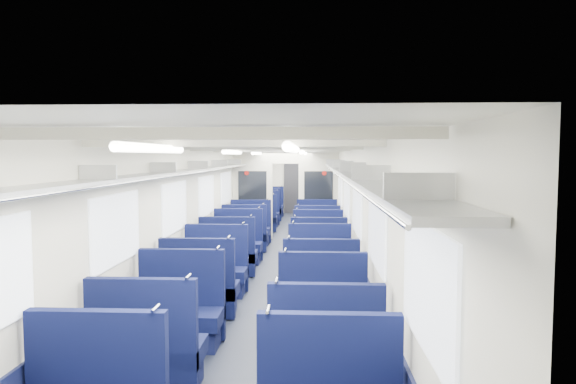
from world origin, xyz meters
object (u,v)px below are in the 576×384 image
Objects in this scene: seat_21 at (316,220)px; seat_6 at (179,316)px; seat_14 at (238,246)px; seat_24 at (267,211)px; seat_7 at (323,321)px; seat_8 at (200,291)px; seat_11 at (320,271)px; seat_20 at (259,220)px; seat_10 at (215,273)px; seat_13 at (319,257)px; seat_25 at (316,211)px; seat_12 at (228,257)px; seat_26 at (269,208)px; bulkhead at (285,192)px; seat_15 at (318,247)px; end_door at (294,187)px; seat_23 at (316,216)px; seat_17 at (317,238)px; seat_4 at (147,354)px; seat_18 at (250,230)px; seat_27 at (315,208)px; seat_5 at (325,362)px; seat_19 at (317,230)px; seat_9 at (321,292)px; seat_16 at (245,237)px; seat_22 at (263,215)px.

seat_6 is at bearing -100.52° from seat_21.
seat_14 is 6.70m from seat_24.
seat_6 is 9.09m from seat_21.
seat_8 is at bearing 144.79° from seat_7.
seat_20 is (-1.66, 6.53, 0.00)m from seat_11.
seat_10 is 2.10m from seat_13.
seat_6 is at bearing -98.45° from seat_25.
seat_14 is (0.00, 1.14, 0.00)m from seat_12.
bulkhead is at bearing -79.84° from seat_26.
seat_25 is at bearing 90.00° from seat_15.
seat_6 is at bearing -90.00° from seat_14.
end_door reaches higher than seat_10.
seat_14 is 1.00× the size of seat_23.
seat_10 is 7.94m from seat_23.
bulkhead is 5.48m from seat_11.
seat_17 is at bearing 90.00° from seat_11.
seat_20 is at bearing 100.49° from seat_7.
seat_4 is at bearing -90.00° from seat_10.
seat_7 is at bearing -76.37° from seat_18.
seat_27 is (1.66, 3.48, 0.00)m from seat_20.
end_door reaches higher than seat_20.
seat_7 is 2.82m from seat_10.
end_door reaches higher than seat_4.
seat_15 is at bearing -84.86° from end_door.
seat_17 is at bearing 90.00° from seat_7.
seat_5 is 5.74m from seat_15.
end_door is 1.76× the size of seat_8.
seat_4 and seat_19 have the same top height.
seat_19 is at bearing 76.51° from seat_6.
seat_16 is at bearing 109.56° from seat_9.
seat_4 is 13.58m from seat_27.
seat_10 is (0.00, 3.32, 0.00)m from seat_4.
seat_10 and seat_20 have the same top height.
seat_4 and seat_10 have the same top height.
seat_24 is at bearing 90.00° from seat_12.
seat_17 is 6.90m from seat_26.
seat_6 is 1.00× the size of seat_9.
seat_16 is 1.00× the size of seat_22.
seat_16 and seat_27 have the same top height.
end_door is 15.00m from seat_5.
seat_8 is at bearing -124.75° from seat_13.
seat_5 is at bearing -90.00° from seat_25.
end_door reaches higher than seat_15.
seat_7 is 9.05m from seat_21.
seat_23 is (0.83, 2.27, -0.88)m from bulkhead.
seat_16 is 1.00× the size of seat_17.
seat_8 and seat_14 have the same top height.
seat_20 is at bearing 90.00° from seat_16.
seat_23 is (1.66, 1.08, 0.00)m from seat_20.
seat_4 is 13.45m from seat_26.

